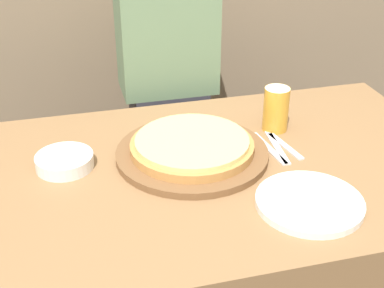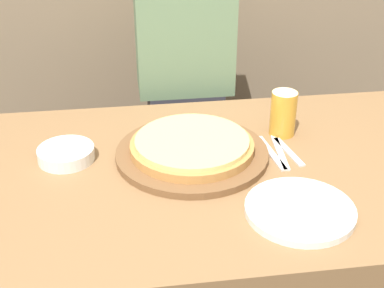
{
  "view_description": "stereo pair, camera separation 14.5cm",
  "coord_description": "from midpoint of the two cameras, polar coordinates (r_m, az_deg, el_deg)",
  "views": [
    {
      "loc": [
        -0.36,
        -1.16,
        1.51
      ],
      "look_at": [
        -0.05,
        0.07,
        0.8
      ],
      "focal_mm": 50.0,
      "sensor_mm": 36.0,
      "label": 1
    },
    {
      "loc": [
        -0.22,
        -1.19,
        1.51
      ],
      "look_at": [
        -0.05,
        0.07,
        0.8
      ],
      "focal_mm": 50.0,
      "sensor_mm": 36.0,
      "label": 2
    }
  ],
  "objects": [
    {
      "name": "spoon",
      "position": [
        1.53,
        12.97,
        -0.86
      ],
      "size": [
        0.05,
        0.16,
        0.0
      ],
      "color": "silver",
      "rests_on": "dining_table"
    },
    {
      "name": "dining_table",
      "position": [
        1.66,
        4.54,
        -13.93
      ],
      "size": [
        1.38,
        0.84,
        0.76
      ],
      "color": "olive",
      "rests_on": "ground_plane"
    },
    {
      "name": "side_bowl",
      "position": [
        1.47,
        -10.57,
        -1.12
      ],
      "size": [
        0.15,
        0.15,
        0.04
      ],
      "color": "silver",
      "rests_on": "dining_table"
    },
    {
      "name": "dinner_plate",
      "position": [
        1.29,
        14.65,
        -6.96
      ],
      "size": [
        0.26,
        0.26,
        0.02
      ],
      "color": "silver",
      "rests_on": "dining_table"
    },
    {
      "name": "fork",
      "position": [
        1.51,
        11.19,
        -1.0
      ],
      "size": [
        0.04,
        0.19,
        0.0
      ],
      "color": "silver",
      "rests_on": "dining_table"
    },
    {
      "name": "dinner_knife",
      "position": [
        1.52,
        12.08,
        -0.93
      ],
      "size": [
        0.03,
        0.19,
        0.0
      ],
      "color": "silver",
      "rests_on": "dining_table"
    },
    {
      "name": "pizza_on_board",
      "position": [
        1.46,
        2.85,
        -0.61
      ],
      "size": [
        0.42,
        0.42,
        0.06
      ],
      "color": "brown",
      "rests_on": "dining_table"
    },
    {
      "name": "beer_glass",
      "position": [
        1.59,
        12.32,
        3.33
      ],
      "size": [
        0.08,
        0.08,
        0.13
      ],
      "color": "gold",
      "rests_on": "dining_table"
    },
    {
      "name": "diner_person",
      "position": [
        1.97,
        1.42,
        4.3
      ],
      "size": [
        0.33,
        0.2,
        1.36
      ],
      "color": "#33333D",
      "rests_on": "ground_plane"
    }
  ]
}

